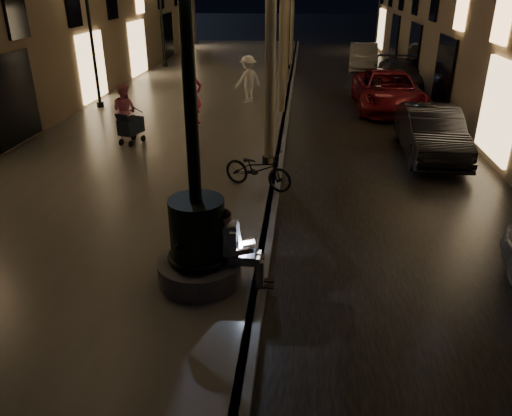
# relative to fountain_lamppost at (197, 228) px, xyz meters

# --- Properties ---
(ground) EXTENTS (120.00, 120.00, 0.00)m
(ground) POSITION_rel_fountain_lamppost_xyz_m (1.00, 13.00, -1.21)
(ground) COLOR black
(ground) RESTS_ON ground
(cobble_lane) EXTENTS (6.00, 45.00, 0.02)m
(cobble_lane) POSITION_rel_fountain_lamppost_xyz_m (4.00, 13.00, -1.20)
(cobble_lane) COLOR black
(cobble_lane) RESTS_ON ground
(promenade) EXTENTS (8.00, 45.00, 0.20)m
(promenade) POSITION_rel_fountain_lamppost_xyz_m (-3.00, 13.00, -1.11)
(promenade) COLOR #635F57
(promenade) RESTS_ON ground
(curb_strip) EXTENTS (0.25, 45.00, 0.20)m
(curb_strip) POSITION_rel_fountain_lamppost_xyz_m (1.00, 13.00, -1.11)
(curb_strip) COLOR #59595B
(curb_strip) RESTS_ON ground
(fountain_lamppost) EXTENTS (1.40, 1.40, 5.21)m
(fountain_lamppost) POSITION_rel_fountain_lamppost_xyz_m (0.00, 0.00, 0.00)
(fountain_lamppost) COLOR #59595B
(fountain_lamppost) RESTS_ON promenade
(seated_man_laptop) EXTENTS (0.99, 0.34, 1.36)m
(seated_man_laptop) POSITION_rel_fountain_lamppost_xyz_m (0.61, 0.00, -0.29)
(seated_man_laptop) COLOR gray
(seated_man_laptop) RESTS_ON promenade
(lamp_curb_a) EXTENTS (0.36, 0.36, 4.81)m
(lamp_curb_a) POSITION_rel_fountain_lamppost_xyz_m (0.70, 6.00, 2.02)
(lamp_curb_a) COLOR black
(lamp_curb_a) RESTS_ON promenade
(lamp_curb_b) EXTENTS (0.36, 0.36, 4.81)m
(lamp_curb_b) POSITION_rel_fountain_lamppost_xyz_m (0.70, 14.00, 2.02)
(lamp_curb_b) COLOR black
(lamp_curb_b) RESTS_ON promenade
(lamp_curb_c) EXTENTS (0.36, 0.36, 4.81)m
(lamp_curb_c) POSITION_rel_fountain_lamppost_xyz_m (0.70, 22.00, 2.02)
(lamp_curb_c) COLOR black
(lamp_curb_c) RESTS_ON promenade
(lamp_curb_d) EXTENTS (0.36, 0.36, 4.81)m
(lamp_curb_d) POSITION_rel_fountain_lamppost_xyz_m (0.70, 30.00, 2.02)
(lamp_curb_d) COLOR black
(lamp_curb_d) RESTS_ON promenade
(lamp_left_b) EXTENTS (0.36, 0.36, 4.81)m
(lamp_left_b) POSITION_rel_fountain_lamppost_xyz_m (-6.40, 12.00, 2.02)
(lamp_left_b) COLOR black
(lamp_left_b) RESTS_ON promenade
(lamp_left_c) EXTENTS (0.36, 0.36, 4.81)m
(lamp_left_c) POSITION_rel_fountain_lamppost_xyz_m (-6.40, 22.00, 2.02)
(lamp_left_c) COLOR black
(lamp_left_c) RESTS_ON promenade
(stroller) EXTENTS (0.68, 1.09, 1.11)m
(stroller) POSITION_rel_fountain_lamppost_xyz_m (-3.59, 7.40, -0.46)
(stroller) COLOR black
(stroller) RESTS_ON promenade
(car_second) EXTENTS (1.59, 4.40, 1.44)m
(car_second) POSITION_rel_fountain_lamppost_xyz_m (5.43, 7.67, -0.49)
(car_second) COLOR black
(car_second) RESTS_ON ground
(car_third) EXTENTS (2.54, 5.45, 1.51)m
(car_third) POSITION_rel_fountain_lamppost_xyz_m (5.00, 13.47, -0.46)
(car_third) COLOR maroon
(car_third) RESTS_ON ground
(car_rear) EXTENTS (1.89, 4.55, 1.32)m
(car_rear) POSITION_rel_fountain_lamppost_xyz_m (6.20, 18.02, -0.55)
(car_rear) COLOR #313136
(car_rear) RESTS_ON ground
(car_fifth) EXTENTS (1.93, 4.53, 1.45)m
(car_fifth) POSITION_rel_fountain_lamppost_xyz_m (5.00, 23.23, -0.48)
(car_fifth) COLOR #A2A19D
(car_fifth) RESTS_ON ground
(pedestrian_red) EXTENTS (0.84, 0.82, 1.95)m
(pedestrian_red) POSITION_rel_fountain_lamppost_xyz_m (-2.17, 9.87, -0.04)
(pedestrian_red) COLOR #BA254B
(pedestrian_red) RESTS_ON promenade
(pedestrian_pink) EXTENTS (0.96, 0.85, 1.66)m
(pedestrian_pink) POSITION_rel_fountain_lamppost_xyz_m (-4.03, 8.21, -0.18)
(pedestrian_pink) COLOR pink
(pedestrian_pink) RESTS_ON promenade
(pedestrian_white) EXTENTS (1.37, 1.31, 1.87)m
(pedestrian_white) POSITION_rel_fountain_lamppost_xyz_m (-0.63, 13.33, -0.08)
(pedestrian_white) COLOR white
(pedestrian_white) RESTS_ON promenade
(bicycle) EXTENTS (1.90, 1.29, 0.94)m
(bicycle) POSITION_rel_fountain_lamppost_xyz_m (0.60, 4.23, -0.54)
(bicycle) COLOR black
(bicycle) RESTS_ON promenade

